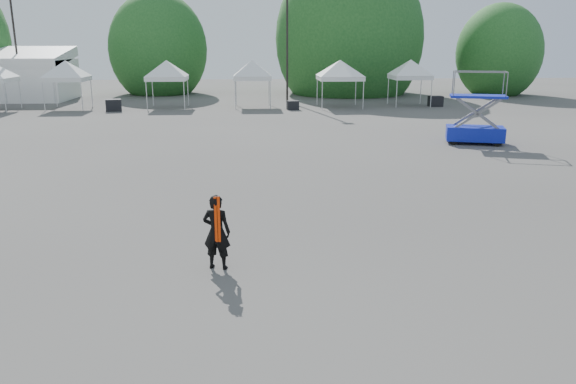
{
  "coord_description": "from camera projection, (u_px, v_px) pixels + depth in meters",
  "views": [
    {
      "loc": [
        -0.01,
        -12.34,
        4.57
      ],
      "look_at": [
        0.83,
        -0.18,
        1.3
      ],
      "focal_mm": 35.0,
      "sensor_mm": 36.0,
      "label": 1
    }
  ],
  "objects": [
    {
      "name": "crate_mid",
      "position": [
        293.0,
        105.0,
        38.94
      ],
      "size": [
        0.86,
        0.7,
        0.62
      ],
      "primitive_type": "cube",
      "rotation": [
        0.0,
        0.0,
        0.11
      ],
      "color": "black",
      "rests_on": "ground"
    },
    {
      "name": "tent_f",
      "position": [
        340.0,
        64.0,
        39.66
      ],
      "size": [
        4.35,
        4.35,
        3.88
      ],
      "color": "silver",
      "rests_on": "ground"
    },
    {
      "name": "tree_mid_e",
      "position": [
        349.0,
        39.0,
        50.0
      ],
      "size": [
        5.12,
        5.12,
        7.79
      ],
      "color": "#382314",
      "rests_on": "ground"
    },
    {
      "name": "crate_west",
      "position": [
        113.0,
        105.0,
        38.12
      ],
      "size": [
        1.2,
        1.03,
        0.8
      ],
      "primitive_type": "cube",
      "rotation": [
        0.0,
        0.0,
        0.25
      ],
      "color": "black",
      "rests_on": "ground"
    },
    {
      "name": "scissor_lift",
      "position": [
        477.0,
        108.0,
        25.6
      ],
      "size": [
        2.81,
        1.95,
        3.29
      ],
      "rotation": [
        0.0,
        0.0,
        -0.29
      ],
      "color": "#0C0EA2",
      "rests_on": "ground"
    },
    {
      "name": "light_pole_west",
      "position": [
        13.0,
        26.0,
        43.14
      ],
      "size": [
        0.6,
        0.25,
        10.3
      ],
      "color": "black",
      "rests_on": "ground"
    },
    {
      "name": "tent_g",
      "position": [
        411.0,
        63.0,
        40.7
      ],
      "size": [
        3.85,
        3.85,
        3.88
      ],
      "color": "silver",
      "rests_on": "ground"
    },
    {
      "name": "crate_east",
      "position": [
        435.0,
        101.0,
        40.94
      ],
      "size": [
        0.98,
        0.77,
        0.75
      ],
      "primitive_type": "cube",
      "rotation": [
        0.0,
        0.0,
        0.02
      ],
      "color": "black",
      "rests_on": "ground"
    },
    {
      "name": "light_pole_east",
      "position": [
        287.0,
        29.0,
        42.68
      ],
      "size": [
        0.6,
        0.25,
        9.8
      ],
      "color": "black",
      "rests_on": "ground"
    },
    {
      "name": "tent_e",
      "position": [
        252.0,
        64.0,
        39.85
      ],
      "size": [
        3.74,
        3.74,
        3.88
      ],
      "color": "silver",
      "rests_on": "ground"
    },
    {
      "name": "tree_far_e",
      "position": [
        499.0,
        53.0,
        49.26
      ],
      "size": [
        3.84,
        3.84,
        5.84
      ],
      "color": "#382314",
      "rests_on": "ground"
    },
    {
      "name": "ground",
      "position": [
        252.0,
        244.0,
        13.08
      ],
      "size": [
        120.0,
        120.0,
        0.0
      ],
      "primitive_type": "plane",
      "color": "#474442",
      "rests_on": "ground"
    },
    {
      "name": "tent_c",
      "position": [
        65.0,
        64.0,
        38.64
      ],
      "size": [
        3.84,
        3.84,
        3.88
      ],
      "color": "silver",
      "rests_on": "ground"
    },
    {
      "name": "tree_mid_w",
      "position": [
        158.0,
        49.0,
        50.07
      ],
      "size": [
        4.16,
        4.16,
        6.33
      ],
      "color": "#382314",
      "rests_on": "ground"
    },
    {
      "name": "tent_d",
      "position": [
        166.0,
        64.0,
        39.33
      ],
      "size": [
        3.9,
        3.9,
        3.88
      ],
      "color": "silver",
      "rests_on": "ground"
    },
    {
      "name": "man",
      "position": [
        217.0,
        232.0,
        11.51
      ],
      "size": [
        0.66,
        0.51,
        1.59
      ],
      "rotation": [
        0.0,
        0.0,
        2.89
      ],
      "color": "black",
      "rests_on": "ground"
    }
  ]
}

